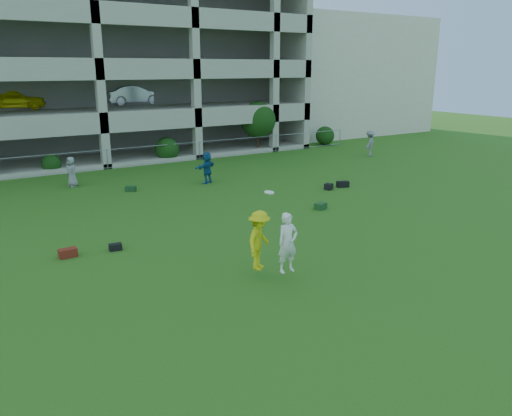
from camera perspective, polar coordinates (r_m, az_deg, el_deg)
ground at (r=14.17m, az=5.64°, el=-8.42°), size 100.00×100.00×0.00m
stucco_building at (r=49.17m, az=7.16°, el=14.73°), size 16.00×14.00×10.00m
bystander_c at (r=26.67m, az=-20.32°, el=3.91°), size 0.66×0.84×1.51m
bystander_d at (r=25.88m, az=-5.62°, el=4.61°), size 1.57×1.10×1.63m
bystander_f at (r=34.59m, az=12.87°, el=7.20°), size 1.29×1.08×1.74m
bag_red_a at (r=16.89m, az=-20.71°, el=-4.83°), size 0.56×0.32×0.28m
bag_black_b at (r=17.04m, az=-15.77°, el=-4.31°), size 0.43×0.29×0.22m
bag_green_c at (r=21.29m, az=7.39°, el=0.22°), size 0.58×0.49×0.26m
crate_d at (r=24.75m, az=8.29°, el=2.44°), size 0.46×0.46×0.30m
bag_black_e at (r=25.38m, az=9.88°, el=2.70°), size 0.67×0.50×0.30m
bag_green_g at (r=24.92m, az=-14.13°, el=2.15°), size 0.58×0.52×0.25m
frisbee_contest at (r=13.93m, az=1.20°, el=-3.77°), size 1.40×1.52×2.31m
parking_garage at (r=38.69m, az=-20.99°, el=15.11°), size 30.00×14.00×12.00m
fence at (r=30.67m, az=-16.64°, el=5.40°), size 36.06×0.06×1.20m
shrub_row at (r=32.68m, az=-9.30°, el=8.04°), size 34.38×2.52×3.50m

